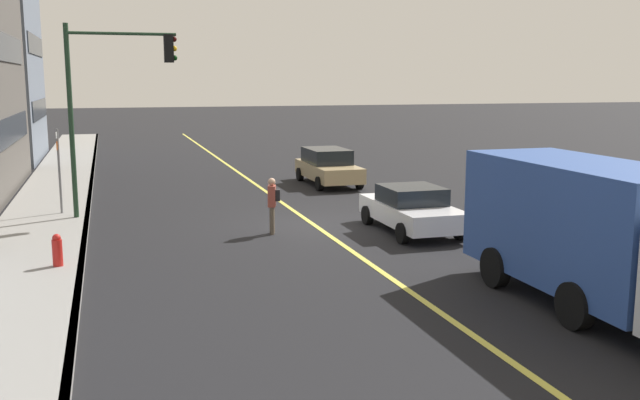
{
  "coord_description": "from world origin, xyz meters",
  "views": [
    {
      "loc": [
        -21.34,
        6.2,
        4.6
      ],
      "look_at": [
        -2.74,
        0.63,
        1.29
      ],
      "focal_mm": 39.92,
      "sensor_mm": 36.0,
      "label": 1
    }
  ],
  "objects_px": {
    "traffic_light_mast": "(109,89)",
    "pedestrian_with_backpack": "(273,201)",
    "car_white": "(412,209)",
    "car_tan": "(328,166)",
    "truck_blue": "(613,237)",
    "street_sign_post": "(59,166)",
    "fire_hydrant": "(57,253)"
  },
  "relations": [
    {
      "from": "pedestrian_with_backpack",
      "to": "fire_hydrant",
      "type": "bearing_deg",
      "value": 114.41
    },
    {
      "from": "car_tan",
      "to": "traffic_light_mast",
      "type": "height_order",
      "value": "traffic_light_mast"
    },
    {
      "from": "car_tan",
      "to": "street_sign_post",
      "type": "distance_m",
      "value": 11.86
    },
    {
      "from": "pedestrian_with_backpack",
      "to": "car_white",
      "type": "bearing_deg",
      "value": -102.07
    },
    {
      "from": "pedestrian_with_backpack",
      "to": "traffic_light_mast",
      "type": "bearing_deg",
      "value": 50.87
    },
    {
      "from": "car_white",
      "to": "traffic_light_mast",
      "type": "height_order",
      "value": "traffic_light_mast"
    },
    {
      "from": "car_tan",
      "to": "street_sign_post",
      "type": "height_order",
      "value": "street_sign_post"
    },
    {
      "from": "truck_blue",
      "to": "pedestrian_with_backpack",
      "type": "relative_size",
      "value": 4.78
    },
    {
      "from": "street_sign_post",
      "to": "fire_hydrant",
      "type": "bearing_deg",
      "value": -177.6
    },
    {
      "from": "car_white",
      "to": "street_sign_post",
      "type": "bearing_deg",
      "value": 62.17
    },
    {
      "from": "car_white",
      "to": "traffic_light_mast",
      "type": "relative_size",
      "value": 0.68
    },
    {
      "from": "car_white",
      "to": "traffic_light_mast",
      "type": "xyz_separation_m",
      "value": [
        4.55,
        8.64,
        3.57
      ]
    },
    {
      "from": "traffic_light_mast",
      "to": "pedestrian_with_backpack",
      "type": "bearing_deg",
      "value": -129.13
    },
    {
      "from": "car_tan",
      "to": "truck_blue",
      "type": "relative_size",
      "value": 0.58
    },
    {
      "from": "car_tan",
      "to": "truck_blue",
      "type": "height_order",
      "value": "truck_blue"
    },
    {
      "from": "pedestrian_with_backpack",
      "to": "fire_hydrant",
      "type": "height_order",
      "value": "pedestrian_with_backpack"
    },
    {
      "from": "street_sign_post",
      "to": "car_white",
      "type": "bearing_deg",
      "value": -117.83
    },
    {
      "from": "pedestrian_with_backpack",
      "to": "street_sign_post",
      "type": "distance_m",
      "value": 7.78
    },
    {
      "from": "car_tan",
      "to": "truck_blue",
      "type": "xyz_separation_m",
      "value": [
        -18.49,
        -0.01,
        0.78
      ]
    },
    {
      "from": "truck_blue",
      "to": "fire_hydrant",
      "type": "relative_size",
      "value": 8.64
    },
    {
      "from": "car_tan",
      "to": "pedestrian_with_backpack",
      "type": "bearing_deg",
      "value": 153.48
    },
    {
      "from": "car_tan",
      "to": "fire_hydrant",
      "type": "bearing_deg",
      "value": 138.56
    },
    {
      "from": "fire_hydrant",
      "to": "street_sign_post",
      "type": "bearing_deg",
      "value": 2.4
    },
    {
      "from": "truck_blue",
      "to": "traffic_light_mast",
      "type": "relative_size",
      "value": 1.28
    },
    {
      "from": "car_white",
      "to": "pedestrian_with_backpack",
      "type": "distance_m",
      "value": 4.23
    },
    {
      "from": "traffic_light_mast",
      "to": "fire_hydrant",
      "type": "height_order",
      "value": "traffic_light_mast"
    },
    {
      "from": "traffic_light_mast",
      "to": "truck_blue",
      "type": "bearing_deg",
      "value": -144.66
    },
    {
      "from": "car_white",
      "to": "fire_hydrant",
      "type": "xyz_separation_m",
      "value": [
        -1.81,
        10.06,
        -0.25
      ]
    },
    {
      "from": "street_sign_post",
      "to": "fire_hydrant",
      "type": "relative_size",
      "value": 3.17
    },
    {
      "from": "car_white",
      "to": "pedestrian_with_backpack",
      "type": "height_order",
      "value": "pedestrian_with_backpack"
    },
    {
      "from": "pedestrian_with_backpack",
      "to": "traffic_light_mast",
      "type": "relative_size",
      "value": 0.27
    },
    {
      "from": "pedestrian_with_backpack",
      "to": "traffic_light_mast",
      "type": "height_order",
      "value": "traffic_light_mast"
    }
  ]
}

